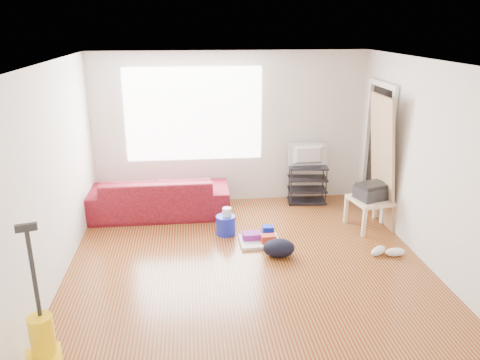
{
  "coord_description": "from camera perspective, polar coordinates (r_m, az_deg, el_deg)",
  "views": [
    {
      "loc": [
        -0.67,
        -5.05,
        2.93
      ],
      "look_at": [
        -0.05,
        0.6,
        1.0
      ],
      "focal_mm": 35.0,
      "sensor_mm": 36.0,
      "label": 1
    }
  ],
  "objects": [
    {
      "name": "tv",
      "position": [
        7.81,
        8.37,
        2.99
      ],
      "size": [
        0.65,
        0.08,
        0.37
      ],
      "primitive_type": "imported",
      "rotation": [
        0.0,
        0.0,
        3.14
      ],
      "color": "black",
      "rests_on": "tv_stand"
    },
    {
      "name": "side_table",
      "position": [
        7.17,
        15.68,
        -2.72
      ],
      "size": [
        0.66,
        0.66,
        0.46
      ],
      "rotation": [
        0.0,
        0.0,
        0.2
      ],
      "color": "beige",
      "rests_on": "ground"
    },
    {
      "name": "sneakers",
      "position": [
        6.51,
        17.46,
        -8.31
      ],
      "size": [
        0.49,
        0.26,
        0.11
      ],
      "rotation": [
        0.0,
        0.0,
        0.17
      ],
      "color": "silver",
      "rests_on": "ground"
    },
    {
      "name": "backpack",
      "position": [
        6.25,
        4.73,
        -9.2
      ],
      "size": [
        0.44,
        0.36,
        0.23
      ],
      "primitive_type": "ellipsoid",
      "rotation": [
        0.0,
        0.0,
        -0.06
      ],
      "color": "black",
      "rests_on": "ground"
    },
    {
      "name": "room",
      "position": [
        5.51,
        1.81,
        1.09
      ],
      "size": [
        4.51,
        5.01,
        2.51
      ],
      "color": "#66200B",
      "rests_on": "ground"
    },
    {
      "name": "bucket",
      "position": [
        6.84,
        -1.74,
        -6.59
      ],
      "size": [
        0.3,
        0.3,
        0.28
      ],
      "primitive_type": "cylinder",
      "rotation": [
        0.0,
        0.0,
        0.06
      ],
      "color": "#1522AD",
      "rests_on": "ground"
    },
    {
      "name": "cleaning_tray",
      "position": [
        6.57,
        2.52,
        -7.12
      ],
      "size": [
        0.56,
        0.46,
        0.2
      ],
      "rotation": [
        0.0,
        0.0,
        0.03
      ],
      "color": "silver",
      "rests_on": "ground"
    },
    {
      "name": "tv_stand",
      "position": [
        7.96,
        8.2,
        -0.48
      ],
      "size": [
        0.68,
        0.43,
        0.64
      ],
      "rotation": [
        0.0,
        0.0,
        -0.1
      ],
      "color": "black",
      "rests_on": "ground"
    },
    {
      "name": "door_panel",
      "position": [
        7.51,
        16.27,
        -4.95
      ],
      "size": [
        0.24,
        0.78,
        1.95
      ],
      "primitive_type": "cube",
      "rotation": [
        0.0,
        -0.1,
        0.0
      ],
      "color": "#A0764D",
      "rests_on": "ground"
    },
    {
      "name": "toilet_paper",
      "position": [
        6.77,
        -1.58,
        -5.0
      ],
      "size": [
        0.13,
        0.13,
        0.12
      ],
      "primitive_type": "cylinder",
      "color": "silver",
      "rests_on": "bucket"
    },
    {
      "name": "printer",
      "position": [
        7.11,
        15.81,
        -1.32
      ],
      "size": [
        0.53,
        0.46,
        0.23
      ],
      "rotation": [
        0.0,
        0.0,
        0.31
      ],
      "color": "black",
      "rests_on": "side_table"
    },
    {
      "name": "vacuum",
      "position": [
        4.6,
        -22.9,
        -18.34
      ],
      "size": [
        0.37,
        0.4,
        1.4
      ],
      "rotation": [
        0.0,
        0.0,
        0.27
      ],
      "color": "#EFBB09",
      "rests_on": "ground"
    },
    {
      "name": "sofa",
      "position": [
        7.6,
        -9.81,
        -4.16
      ],
      "size": [
        2.21,
        0.86,
        0.64
      ],
      "primitive_type": "imported",
      "rotation": [
        0.0,
        0.0,
        3.14
      ],
      "color": "#4C040B",
      "rests_on": "ground"
    }
  ]
}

